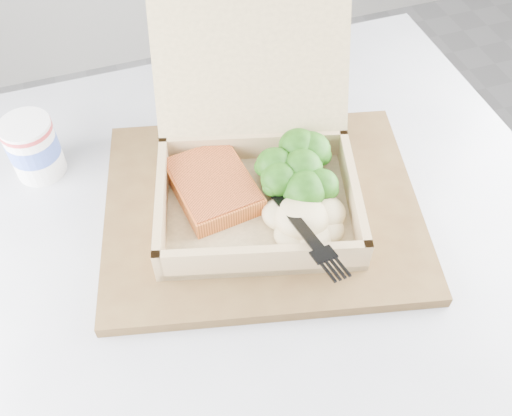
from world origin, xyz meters
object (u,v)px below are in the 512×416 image
object	(u,v)px
cafe_table	(264,325)
takeout_container	(256,156)
paper_cup	(33,146)
serving_tray	(262,208)

from	to	relation	value
cafe_table	takeout_container	bearing A→B (deg)	78.49
cafe_table	paper_cup	xyz separation A→B (m)	(-0.24, 0.22, 0.23)
serving_tray	cafe_table	bearing A→B (deg)	-105.21
cafe_table	takeout_container	size ratio (longest dim) A/B	2.45
cafe_table	serving_tray	bearing A→B (deg)	74.79
takeout_container	cafe_table	bearing A→B (deg)	-86.22
cafe_table	paper_cup	size ratio (longest dim) A/B	9.70
serving_tray	takeout_container	xyz separation A→B (m)	(0.00, 0.03, 0.06)
serving_tray	paper_cup	xyz separation A→B (m)	(-0.26, 0.17, 0.04)
cafe_table	serving_tray	distance (m)	0.21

